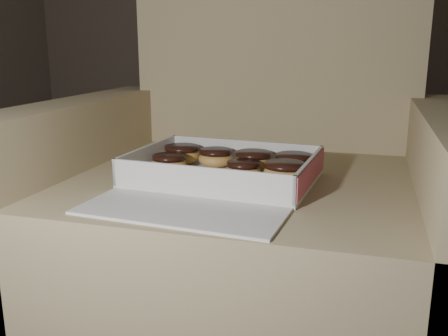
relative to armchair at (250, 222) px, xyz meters
name	(u,v)px	position (x,y,z in m)	size (l,w,h in m)	color
armchair	(250,222)	(0.00, 0.00, 0.00)	(0.95, 0.80, 0.99)	#988661
bakery_box	(219,180)	(-0.03, -0.16, 0.14)	(0.39, 0.45, 0.06)	silver
donut_a	(294,163)	(0.11, -0.05, 0.16)	(0.08, 0.08, 0.04)	gold
donut_b	(169,163)	(-0.15, -0.12, 0.16)	(0.08, 0.08, 0.04)	gold
donut_c	(285,172)	(0.10, -0.14, 0.16)	(0.08, 0.08, 0.04)	gold
donut_d	(182,154)	(-0.15, -0.04, 0.16)	(0.08, 0.08, 0.04)	gold
donut_e	(216,157)	(-0.07, -0.04, 0.16)	(0.08, 0.08, 0.04)	gold
donut_f	(253,161)	(0.02, -0.06, 0.16)	(0.08, 0.08, 0.04)	gold
donut_g	(243,170)	(0.01, -0.13, 0.16)	(0.07, 0.07, 0.04)	gold
crumb_a	(201,184)	(-0.05, -0.19, 0.14)	(0.01, 0.01, 0.00)	black
crumb_b	(228,191)	(0.01, -0.22, 0.14)	(0.01, 0.01, 0.00)	black
crumb_c	(258,183)	(0.05, -0.15, 0.14)	(0.01, 0.01, 0.00)	black
crumb_d	(262,199)	(0.08, -0.25, 0.14)	(0.01, 0.01, 0.00)	black
crumb_e	(258,184)	(0.05, -0.17, 0.14)	(0.01, 0.01, 0.00)	black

